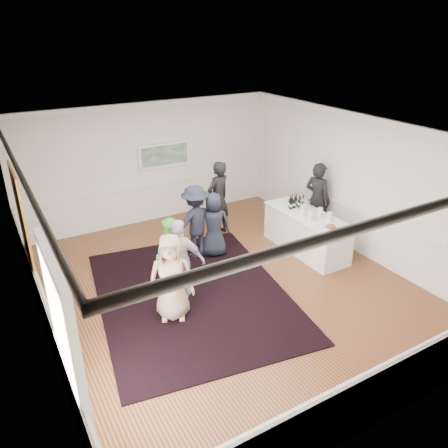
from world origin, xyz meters
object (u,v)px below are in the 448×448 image
guest_tan (171,278)px  guest_dark_a (195,222)px  guest_green (171,253)px  guest_dark_b (218,199)px  serving_table (306,232)px  ice_bucket (305,205)px  nut_bowl (331,227)px  guest_lilac (180,260)px  bartender (317,200)px  guest_navy (214,225)px

guest_tan → guest_dark_a: bearing=77.9°
guest_green → guest_dark_a: bearing=119.4°
guest_green → guest_dark_b: size_ratio=0.77×
guest_dark_a → guest_dark_b: 1.29m
serving_table → ice_bucket: bearing=67.7°
nut_bowl → guest_lilac: bearing=170.2°
bartender → nut_bowl: 1.65m
guest_green → nut_bowl: (3.28, -1.06, 0.24)m
guest_dark_a → nut_bowl: bearing=135.0°
bartender → guest_dark_a: size_ratio=1.12×
bartender → serving_table: bearing=109.8°
guest_lilac → guest_navy: (1.40, 1.20, -0.06)m
bartender → guest_lilac: bearing=85.4°
guest_navy → serving_table: bearing=178.3°
guest_lilac → guest_navy: 1.84m
guest_dark_a → guest_navy: (0.38, -0.17, -0.10)m
guest_dark_a → serving_table: bearing=150.9°
guest_dark_b → guest_dark_a: bearing=19.8°
guest_tan → guest_dark_a: guest_dark_a is taller
guest_tan → guest_green: guest_tan is taller
guest_lilac → ice_bucket: size_ratio=6.36×
serving_table → guest_tan: bearing=-167.8°
bartender → guest_lilac: bartender is taller
guest_lilac → guest_green: bearing=-52.8°
guest_dark_b → guest_navy: (-0.65, -0.95, -0.20)m
guest_lilac → guest_tan: bearing=91.4°
serving_table → guest_tan: 3.91m
guest_green → guest_navy: 1.55m
guest_lilac → nut_bowl: size_ratio=6.09×
bartender → guest_dark_b: (-2.10, 1.31, 0.00)m
guest_navy → ice_bucket: guest_navy is taller
guest_lilac → ice_bucket: bearing=-131.4°
bartender → guest_dark_b: 2.48m
guest_navy → nut_bowl: bearing=159.8°
bartender → guest_dark_b: size_ratio=1.00×
guest_navy → ice_bucket: bearing=-174.9°
guest_dark_b → nut_bowl: bearing=97.5°
serving_table → guest_dark_a: guest_dark_a is taller
guest_green → ice_bucket: 3.48m
guest_tan → guest_green: 1.11m
guest_lilac → guest_navy: size_ratio=1.08×
guest_tan → guest_lilac: 0.67m
guest_lilac → guest_dark_b: (2.04, 2.15, 0.14)m
bartender → guest_lilac: (-4.15, -0.85, -0.13)m
bartender → guest_tan: 4.77m
guest_lilac → ice_bucket: guest_lilac is taller
guest_dark_b → bartender: bearing=130.9°
guest_navy → nut_bowl: 2.61m
guest_navy → guest_lilac: bearing=63.6°
guest_dark_b → nut_bowl: guest_dark_b is taller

